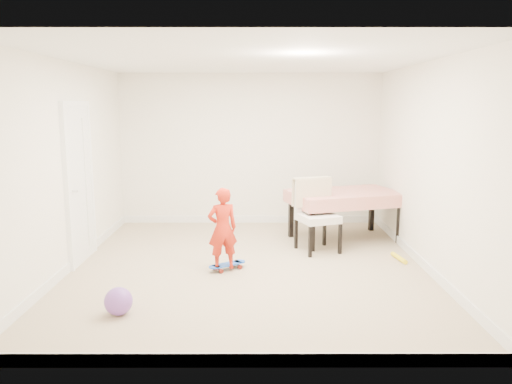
{
  "coord_description": "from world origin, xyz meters",
  "views": [
    {
      "loc": [
        0.09,
        -6.17,
        2.06
      ],
      "look_at": [
        0.1,
        0.2,
        0.95
      ],
      "focal_mm": 35.0,
      "sensor_mm": 36.0,
      "label": 1
    }
  ],
  "objects_px": {
    "dining_table": "(344,216)",
    "child": "(223,231)",
    "balloon": "(118,301)",
    "dining_chair": "(318,216)",
    "skateboard": "(227,267)"
  },
  "relations": [
    {
      "from": "dining_chair",
      "to": "balloon",
      "type": "xyz_separation_m",
      "value": [
        -2.25,
        -2.21,
        -0.38
      ]
    },
    {
      "from": "dining_table",
      "to": "child",
      "type": "relative_size",
      "value": 1.57
    },
    {
      "from": "dining_table",
      "to": "skateboard",
      "type": "bearing_deg",
      "value": -157.47
    },
    {
      "from": "balloon",
      "to": "skateboard",
      "type": "bearing_deg",
      "value": 54.01
    },
    {
      "from": "dining_table",
      "to": "balloon",
      "type": "xyz_separation_m",
      "value": [
        -2.73,
        -2.81,
        -0.24
      ]
    },
    {
      "from": "child",
      "to": "dining_table",
      "type": "bearing_deg",
      "value": -159.53
    },
    {
      "from": "dining_table",
      "to": "child",
      "type": "height_order",
      "value": "child"
    },
    {
      "from": "dining_chair",
      "to": "skateboard",
      "type": "height_order",
      "value": "dining_chair"
    },
    {
      "from": "dining_table",
      "to": "dining_chair",
      "type": "height_order",
      "value": "dining_chair"
    },
    {
      "from": "balloon",
      "to": "child",
      "type": "bearing_deg",
      "value": 54.35
    },
    {
      "from": "dining_chair",
      "to": "child",
      "type": "distance_m",
      "value": 1.57
    },
    {
      "from": "dining_table",
      "to": "skateboard",
      "type": "distance_m",
      "value": 2.26
    },
    {
      "from": "dining_chair",
      "to": "skateboard",
      "type": "distance_m",
      "value": 1.57
    },
    {
      "from": "dining_chair",
      "to": "skateboard",
      "type": "bearing_deg",
      "value": -166.52
    },
    {
      "from": "dining_table",
      "to": "child",
      "type": "distance_m",
      "value": 2.32
    }
  ]
}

